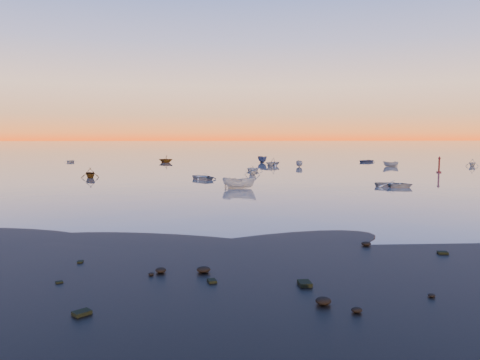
{
  "coord_description": "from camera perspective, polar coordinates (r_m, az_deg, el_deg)",
  "views": [
    {
      "loc": [
        -4.46,
        -29.74,
        6.63
      ],
      "look_at": [
        -1.12,
        28.0,
        0.88
      ],
      "focal_mm": 35.0,
      "sensor_mm": 36.0,
      "label": 1
    }
  ],
  "objects": [
    {
      "name": "ground",
      "position": [
        129.99,
        -1.34,
        2.76
      ],
      "size": [
        600.0,
        600.0,
        0.0
      ],
      "primitive_type": "plane",
      "color": "#686056",
      "rests_on": "ground"
    },
    {
      "name": "moored_fleet",
      "position": [
        83.13,
        -0.22,
        1.11
      ],
      "size": [
        124.0,
        58.0,
        1.2
      ],
      "primitive_type": null,
      "color": "#B9B9B4",
      "rests_on": "ground"
    },
    {
      "name": "mud_lobes",
      "position": [
        29.83,
        5.42,
        -7.17
      ],
      "size": [
        140.0,
        6.0,
        0.07
      ],
      "primitive_type": null,
      "color": "black",
      "rests_on": "ground"
    },
    {
      "name": "boat_near_center",
      "position": [
        56.98,
        -0.09,
        -1.0
      ],
      "size": [
        1.95,
        4.22,
        1.43
      ],
      "primitive_type": "imported",
      "rotation": [
        0.0,
        0.0,
        1.52
      ],
      "color": "#B9B9B4",
      "rests_on": "ground"
    },
    {
      "name": "boat_near_right",
      "position": [
        75.34,
        1.53,
        0.63
      ],
      "size": [
        3.38,
        1.69,
        1.15
      ],
      "primitive_type": "imported",
      "rotation": [
        0.0,
        0.0,
        3.21
      ],
      "color": "#B9B9B4",
      "rests_on": "ground"
    },
    {
      "name": "channel_marker",
      "position": [
        86.82,
        23.1,
        1.6
      ],
      "size": [
        0.81,
        0.81,
        2.89
      ],
      "color": "#440E0F",
      "rests_on": "ground"
    }
  ]
}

